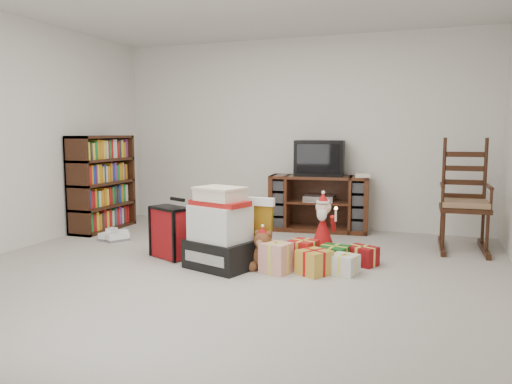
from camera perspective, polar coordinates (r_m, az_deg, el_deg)
room at (r=4.36m, az=-3.88°, el=6.62°), size 5.01×5.01×2.51m
tv_stand at (r=6.46m, az=7.20°, el=-1.28°), size 1.29×0.57×0.71m
bookshelf at (r=6.76m, az=-17.16°, el=0.81°), size 0.33×1.00×1.22m
rocking_chair at (r=5.85m, az=22.67°, el=-1.91°), size 0.53×0.85×1.25m
gift_pile at (r=4.66m, az=-4.12°, el=-4.78°), size 0.70×0.60×0.75m
red_suitcase at (r=5.10m, az=-9.75°, el=-4.55°), size 0.45×0.36×0.61m
stocking at (r=4.72m, az=0.40°, el=-4.55°), size 0.32×0.15×0.66m
teddy_bear at (r=4.65m, az=0.82°, el=-6.90°), size 0.24×0.21×0.36m
santa_figurine at (r=5.23m, az=7.63°, el=-4.40°), size 0.32×0.30×0.65m
mrs_claus_figurine at (r=5.12m, az=-4.96°, el=-4.57°), size 0.32×0.30×0.66m
sneaker_pair at (r=6.12m, az=-16.00°, el=-4.92°), size 0.35×0.28×0.09m
gift_cluster at (r=4.69m, az=7.67°, el=-7.29°), size 0.72×1.01×0.25m
crt_television at (r=6.42m, az=7.28°, el=3.88°), size 0.67×0.52×0.45m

